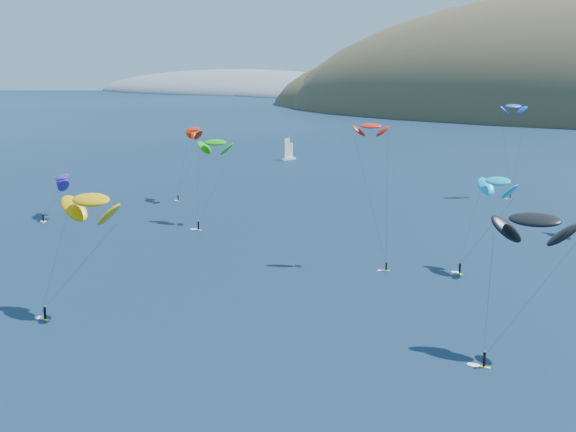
{
  "coord_description": "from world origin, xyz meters",
  "views": [
    {
      "loc": [
        80.65,
        -47.35,
        38.25
      ],
      "look_at": [
        3.0,
        80.0,
        9.0
      ],
      "focal_mm": 50.0,
      "sensor_mm": 36.0,
      "label": 1
    }
  ],
  "objects": [
    {
      "name": "headland",
      "position": [
        -445.26,
        750.08,
        -3.36
      ],
      "size": [
        460.0,
        250.0,
        60.0
      ],
      "color": "slate",
      "rests_on": "ground"
    },
    {
      "name": "sailboat",
      "position": [
        -79.5,
        215.72,
        0.86
      ],
      "size": [
        8.0,
        6.92,
        9.62
      ],
      "rotation": [
        0.0,
        0.0,
        -0.23
      ],
      "color": "white",
      "rests_on": "ground"
    },
    {
      "name": "kitesurfer_1",
      "position": [
        -55.44,
        126.57,
        19.38
      ],
      "size": [
        9.73,
        9.99,
        21.9
      ],
      "rotation": [
        0.0,
        0.0,
        -0.57
      ],
      "color": "yellow",
      "rests_on": "ground"
    },
    {
      "name": "kitesurfer_2",
      "position": [
        -7.02,
        39.01,
        17.32
      ],
      "size": [
        12.32,
        11.3,
        20.63
      ],
      "rotation": [
        0.0,
        0.0,
        -0.11
      ],
      "color": "yellow",
      "rests_on": "ground"
    },
    {
      "name": "kitesurfer_3",
      "position": [
        -32.36,
        104.96,
        18.88
      ],
      "size": [
        9.41,
        13.29,
        21.51
      ],
      "rotation": [
        0.0,
        0.0,
        0.04
      ],
      "color": "yellow",
      "rests_on": "ground"
    },
    {
      "name": "kitesurfer_4",
      "position": [
        17.2,
        177.78,
        25.31
      ],
      "size": [
        7.8,
        9.35,
        27.4
      ],
      "rotation": [
        0.0,
        0.0,
        0.67
      ],
      "color": "yellow",
      "rests_on": "ground"
    },
    {
      "name": "kitesurfer_5",
      "position": [
        38.28,
        95.43,
        16.45
      ],
      "size": [
        10.37,
        11.86,
        19.15
      ],
      "rotation": [
        0.0,
        0.0,
        -0.59
      ],
      "color": "yellow",
      "rests_on": "ground"
    },
    {
      "name": "kitesurfer_7",
      "position": [
        54.85,
        56.85,
        17.63
      ],
      "size": [
        10.66,
        12.51,
        20.61
      ],
      "rotation": [
        0.0,
        0.0,
        0.02
      ],
      "color": "yellow",
      "rests_on": "ground"
    },
    {
      "name": "kitesurfer_9",
      "position": [
        15.78,
        88.82,
        25.88
      ],
      "size": [
        10.27,
        8.21,
        27.77
      ],
      "rotation": [
        0.0,
        0.0,
        0.45
      ],
      "color": "yellow",
      "rests_on": "ground"
    },
    {
      "name": "kitesurfer_10",
      "position": [
        -68.06,
        90.05,
        9.8
      ],
      "size": [
        11.27,
        14.19,
        12.77
      ],
      "rotation": [
        0.0,
        0.0,
        -0.7
      ],
      "color": "yellow",
      "rests_on": "ground"
    }
  ]
}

